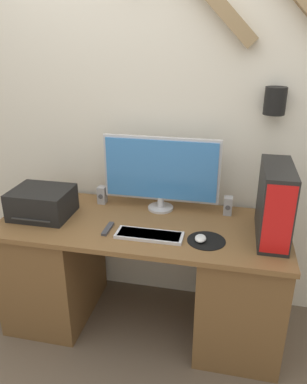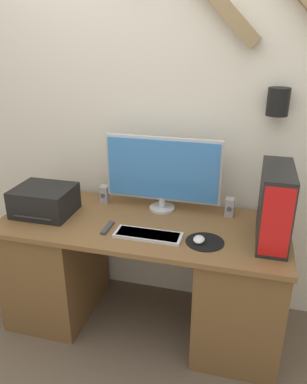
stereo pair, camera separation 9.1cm
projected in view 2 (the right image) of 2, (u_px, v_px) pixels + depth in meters
name	position (u px, v px, depth m)	size (l,w,h in m)	color
ground_plane	(126.00, 361.00, 2.25)	(12.00, 12.00, 0.00)	brown
wall_back	(160.00, 109.00, 2.40)	(6.40, 0.18, 2.70)	silver
desk	(143.00, 273.00, 2.41)	(1.74, 0.71, 0.75)	brown
monitor	(163.00, 171.00, 2.35)	(0.74, 0.16, 0.48)	#B7B7BC
keyboard	(148.00, 235.00, 2.11)	(0.38, 0.13, 0.02)	silver
mousepad	(205.00, 242.00, 2.05)	(0.21, 0.21, 0.00)	black
mouse	(199.00, 239.00, 2.05)	(0.06, 0.09, 0.03)	silver
computer_tower	(275.00, 205.00, 2.00)	(0.16, 0.44, 0.42)	black
printer	(44.00, 201.00, 2.36)	(0.36, 0.31, 0.17)	black
speaker_left	(105.00, 194.00, 2.53)	(0.05, 0.06, 0.12)	#99999E
speaker_right	(229.00, 207.00, 2.34)	(0.05, 0.06, 0.12)	#99999E
remote_control	(108.00, 228.00, 2.19)	(0.03, 0.15, 0.02)	#38383D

